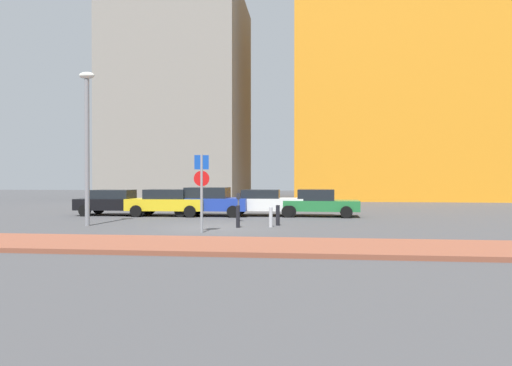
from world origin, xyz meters
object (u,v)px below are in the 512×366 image
at_px(parking_meter, 238,203).
at_px(traffic_bollard_near, 278,215).
at_px(parked_car_white, 264,202).
at_px(traffic_bollard_far, 271,217).
at_px(parked_car_blue, 210,201).
at_px(traffic_bollard_mid, 238,217).
at_px(parked_car_black, 117,202).
at_px(parked_car_yellow, 167,202).
at_px(street_lamp, 87,135).
at_px(parked_car_green, 317,203).
at_px(parking_sign_post, 202,183).

relative_size(parking_meter, traffic_bollard_near, 1.52).
xyz_separation_m(parked_car_white, parking_meter, (-0.90, -3.44, 0.12)).
xyz_separation_m(parked_car_white, traffic_bollard_far, (0.85, -5.79, -0.34)).
distance_m(parked_car_blue, traffic_bollard_mid, 6.28).
bearing_deg(traffic_bollard_far, parked_car_white, 98.36).
relative_size(parked_car_black, traffic_bollard_mid, 4.87).
height_order(parked_car_blue, traffic_bollard_mid, parked_car_blue).
relative_size(parked_car_yellow, traffic_bollard_mid, 4.67).
xyz_separation_m(parked_car_blue, parked_car_white, (2.99, 0.37, -0.06)).
distance_m(street_lamp, traffic_bollard_far, 8.85).
bearing_deg(traffic_bollard_far, traffic_bollard_near, 70.85).
distance_m(parked_car_yellow, traffic_bollard_far, 8.10).
bearing_deg(parked_car_green, parked_car_black, -177.57).
xyz_separation_m(parked_car_blue, traffic_bollard_mid, (2.47, -5.76, -0.36)).
xyz_separation_m(parked_car_black, traffic_bollard_near, (9.43, -4.53, -0.31)).
height_order(parked_car_blue, traffic_bollard_far, parked_car_blue).
bearing_deg(parking_sign_post, parking_meter, 80.74).
xyz_separation_m(parked_car_green, traffic_bollard_near, (-1.84, -5.01, -0.30)).
distance_m(parked_car_blue, street_lamp, 7.82).
height_order(parking_sign_post, street_lamp, street_lamp).
distance_m(parked_car_black, parked_car_green, 11.28).
height_order(parked_car_yellow, traffic_bollard_far, parked_car_yellow).
bearing_deg(traffic_bollard_mid, street_lamp, 179.85).
distance_m(parked_car_green, parking_sign_post, 9.27).
height_order(street_lamp, traffic_bollard_mid, street_lamp).
height_order(parked_car_white, street_lamp, street_lamp).
distance_m(parking_sign_post, street_lamp, 6.27).
height_order(traffic_bollard_near, traffic_bollard_mid, traffic_bollard_mid).
bearing_deg(parking_sign_post, traffic_bollard_mid, 59.11).
relative_size(parked_car_black, parked_car_white, 1.06).
distance_m(parking_sign_post, traffic_bollard_mid, 2.62).
distance_m(traffic_bollard_near, traffic_bollard_far, 0.78).
bearing_deg(traffic_bollard_mid, parking_meter, 98.08).
bearing_deg(parked_car_blue, street_lamp, -126.51).
height_order(parked_car_yellow, traffic_bollard_mid, parked_car_yellow).
relative_size(parked_car_blue, parked_car_white, 0.99).
distance_m(parked_car_green, parking_meter, 5.13).
bearing_deg(traffic_bollard_far, street_lamp, -177.75).
height_order(parked_car_blue, traffic_bollard_near, parked_car_blue).
height_order(parked_car_yellow, parked_car_blue, parked_car_blue).
bearing_deg(parking_sign_post, traffic_bollard_far, 41.66).
relative_size(parked_car_yellow, traffic_bollard_near, 4.88).
xyz_separation_m(parked_car_yellow, traffic_bollard_mid, (4.82, -5.54, -0.31)).
xyz_separation_m(parking_sign_post, traffic_bollard_near, (2.76, 2.96, -1.45)).
xyz_separation_m(parked_car_white, parked_car_green, (2.95, -0.05, -0.01)).
height_order(street_lamp, traffic_bollard_near, street_lamp).
bearing_deg(parked_car_black, parking_sign_post, -48.33).
bearing_deg(parked_car_blue, parking_meter, -55.76).
relative_size(parked_car_white, traffic_bollard_mid, 4.60).
bearing_deg(traffic_bollard_far, parked_car_yellow, 139.97).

